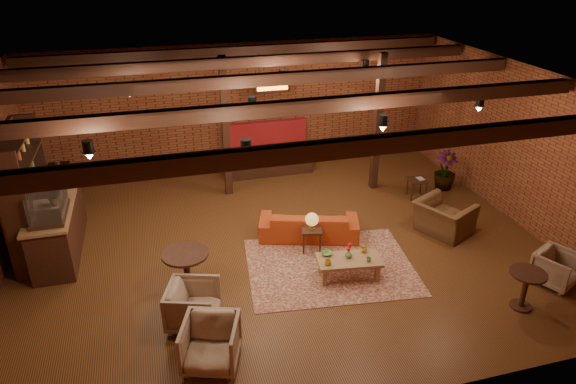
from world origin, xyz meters
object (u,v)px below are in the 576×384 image
object	(u,v)px
sofa	(309,224)
coffee_table	(348,261)
armchair_b	(210,342)
armchair_right	(445,212)
plant_tall	(451,134)
round_table_left	(186,266)
armchair_a	(193,303)
armchair_far	(557,267)
side_table_lamp	(312,222)
side_table_book	(417,181)
round_table_right	(526,284)

from	to	relation	value
sofa	coffee_table	distance (m)	1.53
armchair_b	armchair_right	world-z (taller)	armchair_right
armchair_b	plant_tall	distance (m)	7.51
coffee_table	round_table_left	bearing A→B (deg)	174.34
armchair_a	armchair_far	distance (m)	6.14
armchair_b	side_table_lamp	bearing A→B (deg)	66.08
armchair_right	plant_tall	xyz separation A→B (m)	(1.11, 1.84, 0.93)
armchair_a	plant_tall	size ratio (longest dim) A/B	0.28
round_table_left	armchair_a	size ratio (longest dim) A/B	1.04
armchair_right	side_table_book	distance (m)	1.60
coffee_table	armchair_far	bearing A→B (deg)	-18.29
coffee_table	round_table_left	distance (m)	2.77
side_table_lamp	armchair_b	distance (m)	3.32
sofa	plant_tall	world-z (taller)	plant_tall
round_table_right	sofa	bearing A→B (deg)	131.18
side_table_lamp	round_table_right	world-z (taller)	side_table_lamp
armchair_a	round_table_left	bearing A→B (deg)	19.50
armchair_right	side_table_book	world-z (taller)	armchair_right
coffee_table	armchair_far	xyz separation A→B (m)	(3.38, -1.12, -0.01)
coffee_table	side_table_lamp	world-z (taller)	side_table_lamp
round_table_left	armchair_a	bearing A→B (deg)	-89.02
round_table_left	armchair_far	xyz separation A→B (m)	(6.13, -1.39, -0.21)
armchair_far	plant_tall	world-z (taller)	plant_tall
coffee_table	side_table_lamp	size ratio (longest dim) A/B	1.47
armchair_a	plant_tall	world-z (taller)	plant_tall
sofa	armchair_right	size ratio (longest dim) A/B	1.90
armchair_b	plant_tall	world-z (taller)	plant_tall
side_table_book	armchair_a	bearing A→B (deg)	-150.57
plant_tall	armchair_b	bearing A→B (deg)	-145.48
sofa	coffee_table	world-z (taller)	coffee_table
armchair_a	round_table_right	bearing A→B (deg)	-82.51
sofa	side_table_book	bearing A→B (deg)	-143.16
plant_tall	sofa	bearing A→B (deg)	-161.30
sofa	round_table_left	bearing A→B (deg)	43.77
sofa	side_table_book	distance (m)	3.10
round_table_left	armchair_right	bearing A→B (deg)	7.43
armchair_a	armchair_right	size ratio (longest dim) A/B	0.74
sofa	side_table_lamp	bearing A→B (deg)	95.59
coffee_table	plant_tall	distance (m)	4.63
side_table_lamp	armchair_far	world-z (taller)	side_table_lamp
round_table_left	round_table_right	size ratio (longest dim) A/B	1.19
round_table_right	armchair_right	bearing A→B (deg)	89.47
plant_tall	coffee_table	bearing A→B (deg)	-141.79
coffee_table	armchair_b	world-z (taller)	armchair_b
sofa	armchair_a	distance (m)	3.21
armchair_b	round_table_right	bearing A→B (deg)	17.60
plant_tall	round_table_right	bearing A→B (deg)	-104.72
sofa	plant_tall	size ratio (longest dim) A/B	0.71
round_table_right	plant_tall	bearing A→B (deg)	75.28
sofa	armchair_far	world-z (taller)	armchair_far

